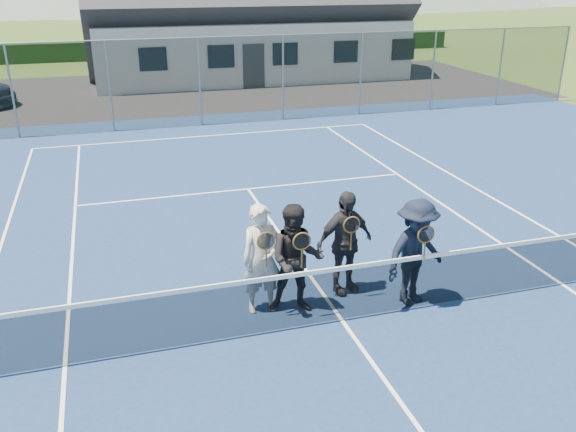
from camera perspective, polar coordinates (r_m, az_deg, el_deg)
The scene contains 11 objects.
ground at distance 28.30m, azimuth -10.22°, elevation 11.32°, with size 220.00×220.00×0.00m, color #30491A.
court_surface at distance 9.74m, azimuth 5.02°, elevation -9.72°, with size 30.00×30.00×0.02m, color navy.
tarmac_carpark at distance 28.13m, azimuth -18.45°, elevation 10.50°, with size 40.00×12.00×0.01m, color black.
hedge_row at distance 40.04m, azimuth -12.51°, elevation 15.04°, with size 40.00×1.20×1.10m, color black.
court_markings at distance 9.73m, azimuth 5.03°, elevation -9.64°, with size 11.03×23.83×0.01m.
tennis_net at distance 9.47m, azimuth 5.13°, elevation -6.99°, with size 11.68×0.08×1.10m.
perimeter_fence at distance 21.69m, azimuth -8.27°, elevation 12.31°, with size 30.07×0.07×3.02m.
player_a at distance 9.56m, azimuth -2.45°, elevation -4.03°, with size 0.67×0.51×1.80m.
player_b at distance 9.54m, azimuth 0.78°, elevation -4.08°, with size 1.03×0.90×1.80m.
player_c at distance 10.15m, azimuth 5.31°, elevation -2.49°, with size 1.12×0.65×1.80m.
player_d at distance 9.98m, azimuth 11.85°, elevation -3.35°, with size 1.32×1.01×1.80m.
Camera 1 is at (-3.18, -7.65, 5.13)m, focal length 38.00 mm.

